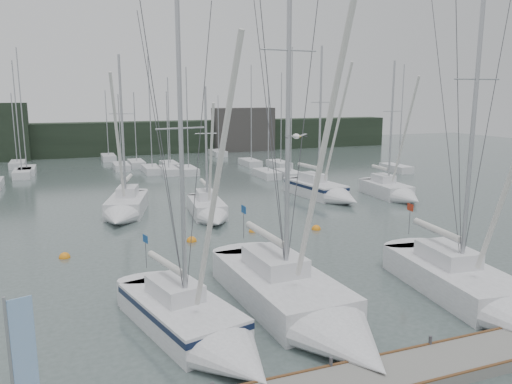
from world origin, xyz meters
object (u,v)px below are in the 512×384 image
at_px(sailboat_near_center, 308,310).
at_px(sailboat_mid_b, 124,210).
at_px(buoy_a, 192,241).
at_px(sailboat_mid_c, 210,212).
at_px(dock_banner, 20,362).
at_px(sailboat_mid_d, 326,192).
at_px(buoy_c, 65,258).
at_px(sailboat_mid_e, 395,192).
at_px(sailboat_near_right, 486,297).
at_px(buoy_d, 252,232).
at_px(sailboat_near_left, 202,330).
at_px(buoy_b, 316,229).

bearing_deg(sailboat_near_center, sailboat_mid_b, 100.25).
xyz_separation_m(sailboat_near_center, buoy_a, (-1.56, 13.01, -0.62)).
distance_m(sailboat_mid_c, dock_banner, 25.42).
xyz_separation_m(sailboat_mid_d, buoy_c, (-21.78, -8.99, -0.64)).
relative_size(sailboat_near_center, sailboat_mid_e, 1.44).
bearing_deg(sailboat_mid_b, sailboat_near_right, -45.45).
distance_m(sailboat_mid_b, buoy_d, 10.50).
bearing_deg(sailboat_mid_b, sailboat_mid_e, 11.47).
bearing_deg(sailboat_mid_d, sailboat_mid_c, -171.27).
distance_m(sailboat_mid_d, sailboat_mid_e, 6.08).
bearing_deg(sailboat_near_right, dock_banner, -163.86).
xyz_separation_m(sailboat_near_center, sailboat_near_right, (7.66, -1.57, -0.02)).
bearing_deg(sailboat_near_left, buoy_a, 63.60).
xyz_separation_m(sailboat_near_center, sailboat_mid_d, (12.71, 21.45, 0.02)).
bearing_deg(sailboat_mid_b, sailboat_mid_c, -9.43).
height_order(sailboat_near_right, buoy_a, sailboat_near_right).
bearing_deg(sailboat_near_left, buoy_d, 48.24).
relative_size(sailboat_near_left, buoy_b, 20.98).
height_order(buoy_a, dock_banner, dock_banner).
xyz_separation_m(buoy_b, buoy_d, (-4.29, 1.03, 0.00)).
relative_size(buoy_b, buoy_d, 1.26).
distance_m(sailboat_mid_d, buoy_c, 23.57).
bearing_deg(sailboat_mid_d, buoy_c, -164.54).
bearing_deg(dock_banner, buoy_d, 39.00).
xyz_separation_m(sailboat_near_left, buoy_b, (11.50, 12.74, -0.57)).
xyz_separation_m(buoy_b, buoy_c, (-16.16, -0.22, 0.00)).
distance_m(sailboat_near_left, sailboat_near_center, 4.41).
distance_m(sailboat_mid_d, buoy_a, 16.59).
height_order(buoy_b, buoy_d, buoy_b).
bearing_deg(sailboat_near_center, sailboat_near_left, 178.04).
relative_size(sailboat_mid_b, buoy_c, 20.41).
bearing_deg(sailboat_near_left, buoy_c, 96.30).
xyz_separation_m(sailboat_near_right, buoy_a, (-9.22, 14.58, -0.60)).
relative_size(sailboat_near_right, sailboat_mid_c, 1.58).
xyz_separation_m(sailboat_mid_c, buoy_d, (1.70, -4.48, -0.54)).
xyz_separation_m(sailboat_mid_b, buoy_c, (-4.28, -8.48, -0.60)).
relative_size(sailboat_near_right, sailboat_mid_d, 1.17).
relative_size(sailboat_mid_c, dock_banner, 2.51).
distance_m(dock_banner, buoy_d, 22.50).
xyz_separation_m(sailboat_mid_c, dock_banner, (-11.12, -22.75, 2.31)).
bearing_deg(sailboat_mid_c, sailboat_near_center, -87.57).
distance_m(sailboat_mid_b, sailboat_mid_d, 17.50).
relative_size(sailboat_near_right, dock_banner, 3.97).
distance_m(buoy_a, buoy_d, 4.42).
bearing_deg(sailboat_near_center, sailboat_mid_e, 43.73).
relative_size(sailboat_near_center, sailboat_mid_d, 1.30).
distance_m(sailboat_mid_b, sailboat_mid_e, 23.22).
bearing_deg(sailboat_mid_d, buoy_b, -129.63).
bearing_deg(buoy_a, sailboat_mid_e, 17.40).
xyz_separation_m(sailboat_near_left, buoy_d, (7.21, 13.76, -0.57)).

